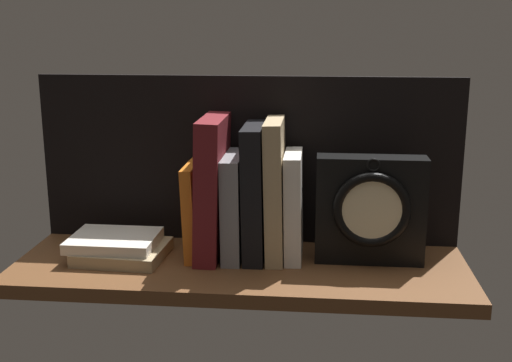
% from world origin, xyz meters
% --- Properties ---
extents(ground_plane, '(0.81, 0.27, 0.03)m').
position_xyz_m(ground_plane, '(0.00, 0.00, -0.01)').
color(ground_plane, brown).
extents(back_panel, '(0.81, 0.01, 0.32)m').
position_xyz_m(back_panel, '(0.00, 0.13, 0.16)').
color(back_panel, black).
rests_on(back_panel, ground_plane).
extents(book_orange_pandolfini, '(0.03, 0.14, 0.17)m').
position_xyz_m(book_orange_pandolfini, '(-0.09, 0.04, 0.09)').
color(book_orange_pandolfini, orange).
rests_on(book_orange_pandolfini, ground_plane).
extents(book_maroon_dawkins, '(0.05, 0.16, 0.26)m').
position_xyz_m(book_maroon_dawkins, '(-0.06, 0.04, 0.13)').
color(book_maroon_dawkins, maroon).
rests_on(book_maroon_dawkins, ground_plane).
extents(book_gray_chess, '(0.03, 0.15, 0.19)m').
position_xyz_m(book_gray_chess, '(-0.02, 0.04, 0.09)').
color(book_gray_chess, gray).
rests_on(book_gray_chess, ground_plane).
extents(book_black_skeptic, '(0.04, 0.14, 0.24)m').
position_xyz_m(book_black_skeptic, '(0.02, 0.04, 0.12)').
color(book_black_skeptic, black).
rests_on(book_black_skeptic, ground_plane).
extents(book_tan_shortstories, '(0.04, 0.14, 0.25)m').
position_xyz_m(book_tan_shortstories, '(0.06, 0.04, 0.13)').
color(book_tan_shortstories, tan).
rests_on(book_tan_shortstories, ground_plane).
extents(book_white_catcher, '(0.03, 0.12, 0.19)m').
position_xyz_m(book_white_catcher, '(0.09, 0.04, 0.10)').
color(book_white_catcher, silver).
rests_on(book_white_catcher, ground_plane).
extents(framed_clock, '(0.19, 0.07, 0.20)m').
position_xyz_m(framed_clock, '(0.23, 0.03, 0.10)').
color(framed_clock, black).
rests_on(framed_clock, ground_plane).
extents(book_stack_side, '(0.17, 0.14, 0.04)m').
position_xyz_m(book_stack_side, '(-0.22, 0.01, 0.02)').
color(book_stack_side, '#9E8966').
rests_on(book_stack_side, ground_plane).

